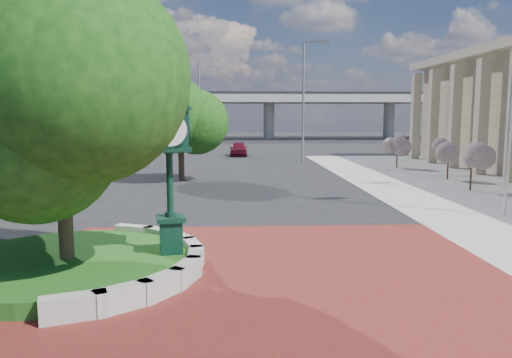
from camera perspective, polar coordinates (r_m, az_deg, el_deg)
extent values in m
plane|color=black|center=(13.00, 1.12, -10.42)|extent=(200.00, 200.00, 0.00)
cube|color=maroon|center=(12.05, 1.43, -11.78)|extent=(12.00, 12.00, 0.04)
cube|color=#9E9B93|center=(10.52, -20.12, -13.69)|extent=(1.29, 0.76, 0.54)
cube|color=#9E9B93|center=(10.73, -14.89, -13.07)|extent=(1.20, 1.04, 0.54)
cube|color=#9E9B93|center=(11.26, -10.69, -11.95)|extent=(1.00, 1.22, 0.54)
cube|color=#9E9B93|center=(12.03, -8.03, -10.62)|extent=(0.71, 1.30, 0.54)
cube|color=#9E9B93|center=(12.94, -6.96, -9.32)|extent=(0.35, 1.25, 0.54)
cube|color=#9E9B93|center=(13.87, -7.27, -8.17)|extent=(0.71, 1.30, 0.54)
cube|color=#9E9B93|center=(14.75, -8.68, -7.25)|extent=(1.00, 1.22, 0.54)
cube|color=#9E9B93|center=(15.51, -10.89, -6.58)|extent=(1.20, 1.04, 0.54)
cube|color=#9E9B93|center=(16.10, -13.67, -6.14)|extent=(1.29, 0.76, 0.54)
cylinder|color=#234D16|center=(13.58, -20.72, -9.24)|extent=(6.10, 6.10, 0.40)
cube|color=#9E9B93|center=(82.40, -2.01, 9.11)|extent=(90.00, 12.00, 1.20)
cube|color=black|center=(82.43, -2.02, 9.67)|extent=(90.00, 12.00, 0.40)
cylinder|color=#9E9B93|center=(89.18, -25.25, 6.03)|extent=(1.80, 1.80, 6.00)
cylinder|color=#9E9B93|center=(83.58, -12.41, 6.52)|extent=(1.80, 1.80, 6.00)
cylinder|color=#9E9B93|center=(82.57, 1.49, 6.68)|extent=(1.80, 1.80, 6.00)
cylinder|color=#9E9B93|center=(86.31, 14.95, 6.46)|extent=(1.80, 1.80, 6.00)
cylinder|color=#38281C|center=(13.36, -20.90, -5.60)|extent=(0.36, 0.36, 2.17)
sphere|color=#113B10|center=(13.05, -21.43, 5.80)|extent=(5.20, 5.20, 5.20)
cylinder|color=#38281C|center=(30.67, -8.52, 1.65)|extent=(0.36, 0.36, 1.92)
sphere|color=#113B10|center=(30.53, -8.61, 5.91)|extent=(4.40, 4.40, 4.40)
cube|color=black|center=(13.42, -9.62, -9.60)|extent=(0.96, 0.96, 0.16)
cube|color=black|center=(13.25, -9.67, -6.98)|extent=(0.66, 0.66, 1.12)
cube|color=black|center=(13.11, -9.73, -4.49)|extent=(0.84, 0.84, 0.12)
cylinder|color=black|center=(12.96, -9.82, -0.48)|extent=(0.17, 0.17, 1.73)
cube|color=black|center=(12.85, -9.95, 5.65)|extent=(1.08, 1.08, 0.92)
cylinder|color=white|center=(12.37, -9.79, 5.59)|extent=(0.81, 0.22, 0.81)
cylinder|color=white|center=(13.32, -10.10, 5.70)|extent=(0.81, 0.22, 0.81)
cylinder|color=white|center=(12.82, -12.10, 5.59)|extent=(0.22, 0.81, 0.81)
cylinder|color=white|center=(12.89, -7.82, 5.70)|extent=(0.22, 0.81, 0.81)
sphere|color=black|center=(12.84, -10.02, 8.46)|extent=(0.45, 0.45, 0.45)
cone|color=black|center=(12.86, -10.05, 9.96)|extent=(0.18, 0.18, 0.51)
imported|color=#4F0B1B|center=(48.69, -2.02, 3.48)|extent=(1.64, 4.04, 1.37)
cylinder|color=silver|center=(21.52, 27.22, 8.93)|extent=(0.12, 0.12, 9.73)
cylinder|color=slate|center=(41.56, 5.42, 8.61)|extent=(0.17, 0.17, 9.81)
cube|color=slate|center=(41.80, 6.88, 15.34)|extent=(1.92, 0.76, 0.13)
cube|color=slate|center=(41.67, 8.11, 15.19)|extent=(0.60, 0.43, 0.16)
cylinder|color=slate|center=(52.02, -6.49, 7.85)|extent=(0.16, 0.16, 8.93)
cube|color=slate|center=(52.33, -5.56, 12.76)|extent=(1.79, 0.42, 0.12)
cube|color=slate|center=(52.41, -4.68, 12.65)|extent=(0.53, 0.32, 0.15)
cylinder|color=#38281C|center=(28.39, 23.33, -0.06)|extent=(0.10, 0.10, 1.20)
sphere|color=#C261A8|center=(28.29, 23.43, 1.94)|extent=(1.20, 1.20, 1.20)
cylinder|color=#38281C|center=(32.61, 21.06, 0.93)|extent=(0.10, 0.10, 1.20)
sphere|color=#C261A8|center=(32.53, 21.14, 2.68)|extent=(1.20, 1.20, 1.20)
cylinder|color=#38281C|center=(38.74, 15.81, 2.09)|extent=(0.10, 0.10, 1.20)
sphere|color=#C261A8|center=(38.66, 15.86, 3.56)|extent=(1.20, 1.20, 1.20)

